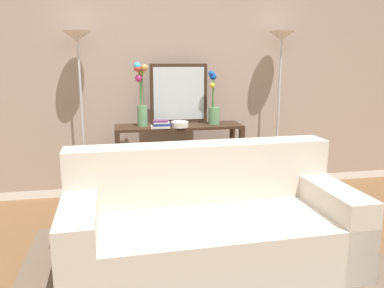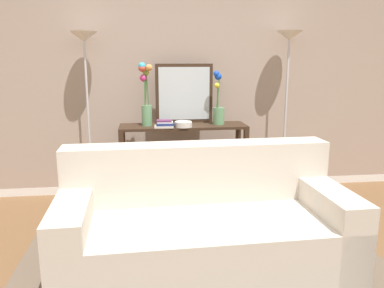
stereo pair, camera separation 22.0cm
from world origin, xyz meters
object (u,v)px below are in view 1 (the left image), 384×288
Objects in this scene: couch at (209,226)px; wall_mirror at (179,94)px; floor_lamp_left at (79,70)px; book_stack at (161,124)px; floor_lamp_right at (280,68)px; console_table at (179,149)px; book_row_under_console at (149,198)px; vase_short_flowers at (213,107)px; vase_tall_flowers at (141,96)px; fruit_bowl at (180,124)px.

wall_mirror is at bearing 89.08° from couch.
floor_lamp_left is 8.97× the size of book_stack.
floor_lamp_right is 1.18m from wall_mirror.
console_table is 0.62m from book_row_under_console.
floor_lamp_left is 4.15× the size of book_row_under_console.
book_stack is (-0.23, -0.30, -0.28)m from wall_mirror.
vase_short_flowers is (0.38, -0.00, 0.45)m from console_table.
floor_lamp_left is at bearing 161.25° from book_stack.
wall_mirror is at bearing 20.21° from vase_tall_flowers.
couch is at bearing -105.13° from vase_short_flowers.
vase_short_flowers is at bearing -5.61° from floor_lamp_left.
vase_tall_flowers is at bearing -175.49° from floor_lamp_right.
floor_lamp_right is at bearing -0.00° from floor_lamp_left.
vase_tall_flowers is (-0.39, 0.01, 0.58)m from console_table.
vase_tall_flowers is 0.49m from fruit_bowl.
vase_short_flowers is at bearing -0.86° from vase_tall_flowers.
floor_lamp_right reaches higher than vase_short_flowers.
vase_short_flowers is at bearing -0.05° from console_table.
fruit_bowl is 0.19m from book_stack.
book_stack is at bearing -146.59° from console_table.
floor_lamp_left reaches higher than couch.
couch is 3.74× the size of vase_short_flowers.
book_stack is at bearing 99.57° from couch.
console_table is at bearing -1.66° from vase_tall_flowers.
console_table is at bearing -7.70° from floor_lamp_left.
fruit_bowl is at bearing -21.57° from book_row_under_console.
vase_short_flowers is (-0.80, -0.13, -0.40)m from floor_lamp_right.
fruit_bowl is 0.90× the size of book_stack.
floor_lamp_left is 0.67m from vase_tall_flowers.
vase_tall_flowers is 0.37m from book_stack.
book_stack is (0.18, -0.15, -0.28)m from vase_tall_flowers.
vase_short_flowers is 0.44m from fruit_bowl.
floor_lamp_left is 0.99× the size of floor_lamp_right.
floor_lamp_left is 0.99m from book_stack.
fruit_bowl reaches higher than couch.
floor_lamp_right reaches higher than wall_mirror.
fruit_bowl is at bearing -98.16° from wall_mirror.
floor_lamp_right reaches higher than fruit_bowl.
vase_short_flowers reaches higher than fruit_bowl.
console_table is at bearing 90.23° from couch.
couch is 4.87× the size of book_row_under_console.
floor_lamp_left is 1.43m from vase_short_flowers.
vase_tall_flowers reaches higher than fruit_bowl.
book_row_under_console is at bearing -11.61° from vase_tall_flowers.
couch is 2.21m from floor_lamp_right.
book_row_under_console is at bearing 103.82° from couch.
floor_lamp_right is at bearing 4.51° from vase_tall_flowers.
book_row_under_console is at bearing 133.90° from book_stack.
floor_lamp_right reaches higher than couch.
book_stack reaches higher than book_row_under_console.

